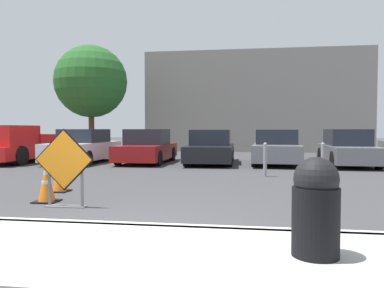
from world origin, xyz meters
TOP-DOWN VIEW (x-y plane):
  - ground_plane at (0.00, 10.00)m, footprint 96.00×96.00m
  - sidewalk_strip at (0.00, -1.09)m, footprint 21.99×2.18m
  - curb_lip at (0.00, 0.00)m, footprint 21.99×0.20m
  - road_closed_sign at (-1.72, 1.51)m, footprint 1.16×0.20m
  - traffic_cone_nearest at (-2.33, 1.94)m, footprint 0.45×0.45m
  - traffic_cone_second at (-2.69, 3.16)m, footprint 0.43×0.43m
  - pickup_truck at (-8.16, 10.04)m, footprint 2.19×5.09m
  - parked_car_nearest at (-5.38, 10.42)m, footprint 1.96×4.44m
  - parked_car_second at (-2.62, 10.75)m, footprint 1.94×4.18m
  - parked_car_third at (0.14, 10.94)m, footprint 1.97×4.55m
  - parked_car_fourth at (2.91, 10.96)m, footprint 2.15×4.45m
  - parked_car_fifth at (5.67, 10.66)m, footprint 1.80×4.15m
  - trash_bin at (2.36, -1.02)m, footprint 0.49×0.49m
  - bollard_nearest at (2.23, 6.66)m, footprint 0.12×0.12m
  - bollard_second at (3.94, 6.66)m, footprint 0.12×0.12m
  - building_facade_backdrop at (2.25, 21.53)m, footprint 14.48×5.00m
  - street_tree_behind_lot at (-7.23, 15.58)m, footprint 4.14×4.14m

SIDE VIEW (x-z plane):
  - ground_plane at x=0.00m, z-range 0.00..0.00m
  - sidewalk_strip at x=0.00m, z-range 0.00..0.14m
  - curb_lip at x=0.00m, z-range 0.00..0.14m
  - traffic_cone_nearest at x=-2.33m, z-range -0.01..0.79m
  - traffic_cone_second at x=-2.69m, z-range -0.01..0.81m
  - bollard_nearest at x=2.23m, z-range 0.03..1.08m
  - bollard_second at x=3.94m, z-range 0.03..1.09m
  - parked_car_third at x=0.14m, z-range -0.06..1.37m
  - parked_car_second at x=-2.62m, z-range -0.07..1.39m
  - parked_car_fifth at x=5.67m, z-range -0.07..1.40m
  - trash_bin at x=2.36m, z-range 0.15..1.19m
  - parked_car_fourth at x=2.91m, z-range -0.05..1.39m
  - parked_car_nearest at x=-5.38m, z-range -0.06..1.40m
  - pickup_truck at x=-8.16m, z-range -0.08..1.54m
  - road_closed_sign at x=-1.72m, z-range 0.05..1.52m
  - building_facade_backdrop at x=2.25m, z-range 0.00..6.54m
  - street_tree_behind_lot at x=-7.23m, z-range 1.06..7.33m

